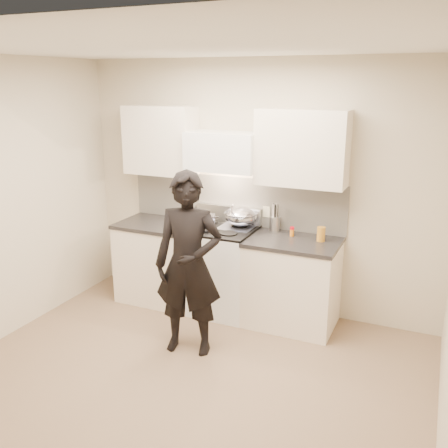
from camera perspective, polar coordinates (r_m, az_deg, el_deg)
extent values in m
plane|color=#7C6349|center=(4.45, -4.87, -17.64)|extent=(4.00, 4.00, 0.00)
cube|color=beige|center=(5.41, 3.71, 4.17)|extent=(4.00, 0.04, 2.70)
cube|color=silver|center=(3.71, -5.91, 19.46)|extent=(4.00, 3.50, 0.02)
cube|color=beige|center=(5.53, 1.21, 2.70)|extent=(2.50, 0.02, 0.53)
cube|color=silver|center=(5.55, 0.57, 1.11)|extent=(0.76, 0.08, 0.20)
cube|color=white|center=(5.27, -0.06, 8.30)|extent=(0.76, 0.40, 0.40)
cylinder|color=#B0B0C1|center=(5.14, -0.88, 6.06)|extent=(0.66, 0.02, 0.02)
cube|color=white|center=(5.02, 8.89, 8.57)|extent=(0.90, 0.33, 0.75)
cube|color=white|center=(5.65, -7.26, 9.47)|extent=(0.80, 0.33, 0.75)
cube|color=beige|center=(5.41, 4.87, 1.41)|extent=(0.08, 0.01, 0.12)
cube|color=white|center=(5.49, -0.59, -5.33)|extent=(0.76, 0.65, 0.92)
cube|color=black|center=(5.33, -0.61, -0.61)|extent=(0.76, 0.65, 0.02)
cube|color=silver|center=(5.38, 1.48, -0.33)|extent=(0.36, 0.34, 0.01)
cylinder|color=#B0B0C1|center=(5.13, -1.97, -3.11)|extent=(0.62, 0.02, 0.02)
cylinder|color=black|center=(5.27, -3.06, -0.61)|extent=(0.18, 0.18, 0.01)
cylinder|color=black|center=(5.13, 0.53, -1.08)|extent=(0.18, 0.18, 0.01)
cylinder|color=black|center=(5.53, -1.66, 0.21)|extent=(0.18, 0.18, 0.01)
cylinder|color=black|center=(5.39, 1.79, -0.21)|extent=(0.18, 0.18, 0.01)
cube|color=white|center=(5.23, 7.77, -6.84)|extent=(0.90, 0.65, 0.88)
cube|color=black|center=(5.07, 7.96, -2.05)|extent=(0.92, 0.67, 0.04)
cube|color=white|center=(5.84, -7.59, -4.33)|extent=(0.80, 0.65, 0.88)
cube|color=black|center=(5.70, -7.76, 0.01)|extent=(0.82, 0.67, 0.04)
ellipsoid|color=#B0B0C1|center=(5.35, 1.98, 0.81)|extent=(0.35, 0.35, 0.19)
torus|color=#B0B0C1|center=(5.34, 1.99, 1.28)|extent=(0.37, 0.37, 0.02)
ellipsoid|color=beige|center=(5.36, 1.98, 0.71)|extent=(0.20, 0.20, 0.09)
cylinder|color=white|center=(5.22, 0.91, 1.60)|extent=(0.13, 0.24, 0.19)
cylinder|color=#B0B0C1|center=(5.25, -2.22, 0.24)|extent=(0.27, 0.27, 0.15)
cube|color=#B0B0C1|center=(5.26, -3.66, 0.88)|extent=(0.05, 0.03, 0.01)
cube|color=#B0B0C1|center=(5.21, -0.79, 0.77)|extent=(0.05, 0.03, 0.01)
cylinder|color=silver|center=(5.33, 5.81, 0.02)|extent=(0.11, 0.11, 0.16)
cylinder|color=black|center=(5.31, 6.12, 0.84)|extent=(0.01, 0.01, 0.28)
cylinder|color=white|center=(5.32, 6.02, 0.89)|extent=(0.01, 0.01, 0.28)
cylinder|color=silver|center=(5.33, 5.82, 0.91)|extent=(0.01, 0.01, 0.28)
cylinder|color=black|center=(5.32, 5.63, 0.89)|extent=(0.01, 0.01, 0.28)
cylinder|color=silver|center=(5.30, 5.56, 0.84)|extent=(0.01, 0.01, 0.28)
cylinder|color=white|center=(5.29, 5.65, 0.79)|extent=(0.01, 0.01, 0.28)
cylinder|color=black|center=(5.28, 5.86, 0.76)|extent=(0.01, 0.01, 0.28)
cylinder|color=silver|center=(5.29, 6.05, 0.78)|extent=(0.01, 0.01, 0.28)
cylinder|color=orange|center=(5.18, 7.77, -0.99)|extent=(0.04, 0.04, 0.07)
cylinder|color=red|center=(5.17, 7.80, -0.47)|extent=(0.04, 0.04, 0.03)
cylinder|color=#C48022|center=(5.06, 11.03, -1.14)|extent=(0.08, 0.08, 0.15)
imported|color=black|center=(4.56, -4.07, -4.64)|extent=(0.70, 0.53, 1.71)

